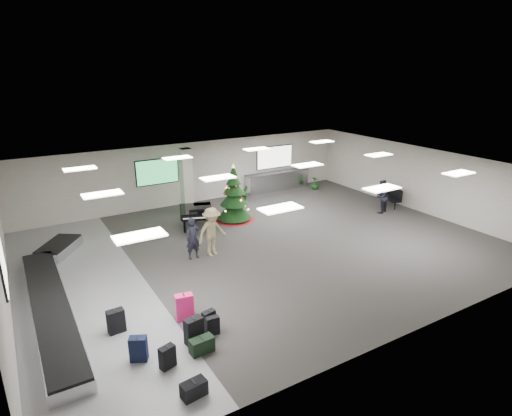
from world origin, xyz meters
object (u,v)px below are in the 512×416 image
bench (391,195)px  potted_plant_right (315,183)px  christmas_tree (234,201)px  grand_piano (196,212)px  traveler_a (193,238)px  traveler_b (212,232)px  service_counter (277,181)px  traveler_bench (381,197)px  baggage_carousel (53,293)px  pink_suitcase (184,307)px  potted_plant_left (245,193)px

bench → potted_plant_right: size_ratio=2.27×
christmas_tree → bench: christmas_tree is taller
grand_piano → traveler_a: size_ratio=1.35×
traveler_b → grand_piano: bearing=69.2°
service_counter → bench: bearing=-57.9°
christmas_tree → potted_plant_right: bearing=18.5°
service_counter → traveler_bench: size_ratio=2.45×
baggage_carousel → pink_suitcase: (3.12, -3.13, 0.18)m
potted_plant_left → potted_plant_right: bearing=-4.4°
baggage_carousel → traveler_b: size_ratio=5.09×
service_counter → pink_suitcase: (-9.72, -9.86, -0.15)m
traveler_a → potted_plant_right: size_ratio=2.16×
bench → traveler_b: traveler_b is taller
baggage_carousel → traveler_bench: bearing=2.8°
pink_suitcase → traveler_bench: traveler_bench is taller
service_counter → grand_piano: bearing=-153.7°
potted_plant_left → traveler_b: bearing=-129.2°
pink_suitcase → potted_plant_left: size_ratio=1.08×
baggage_carousel → traveler_a: size_ratio=6.05×
service_counter → potted_plant_right: 2.24m
grand_piano → bench: grand_piano is taller
baggage_carousel → potted_plant_right: size_ratio=13.03×
bench → potted_plant_right: 4.70m
grand_piano → potted_plant_left: size_ratio=2.90×
christmas_tree → grand_piano: (-1.92, 0.00, -0.19)m
baggage_carousel → bench: (16.27, 1.25, 0.36)m
bench → traveler_bench: 1.40m
pink_suitcase → traveler_b: traveler_b is taller
baggage_carousel → grand_piano: size_ratio=4.48×
traveler_bench → potted_plant_right: traveler_bench is taller
service_counter → traveler_a: traveler_a is taller
traveler_bench → potted_plant_left: size_ratio=2.21×
christmas_tree → traveler_b: (-2.57, -3.07, 0.03)m
grand_piano → traveler_b: (-0.65, -3.07, 0.22)m
pink_suitcase → traveler_b: bearing=65.1°
traveler_b → traveler_a: bearing=164.1°
grand_piano → traveler_a: bearing=-95.0°
baggage_carousel → potted_plant_right: (14.83, 5.72, 0.16)m
grand_piano → service_counter: bearing=46.4°
pink_suitcase → bench: 13.86m
baggage_carousel → traveler_bench: size_ratio=5.86×
baggage_carousel → potted_plant_left: bearing=30.6°
bench → potted_plant_left: 7.69m
christmas_tree → potted_plant_left: (2.00, 2.54, -0.55)m
baggage_carousel → bench: bearing=4.4°
bench → potted_plant_left: bearing=161.2°
service_counter → traveler_b: 9.50m
traveler_a → traveler_b: size_ratio=0.84×
service_counter → traveler_b: traveler_b is taller
christmas_tree → potted_plant_left: 3.28m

